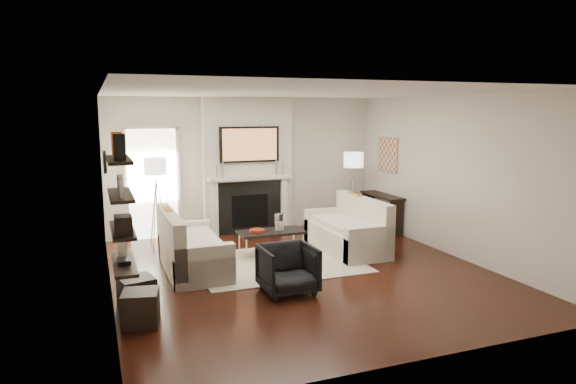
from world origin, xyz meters
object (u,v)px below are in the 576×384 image
object	(u,v)px
armchair	(288,267)
ottoman_near	(137,293)
loveseat_right_base	(346,238)
lamp_left_shade	(155,166)
coffee_table	(271,232)
lamp_right_shade	(354,160)
loveseat_left_base	(194,257)

from	to	relation	value
armchair	ottoman_near	distance (m)	1.97
armchair	ottoman_near	bearing A→B (deg)	175.41
loveseat_right_base	lamp_left_shade	bearing A→B (deg)	152.94
coffee_table	lamp_right_shade	xyz separation A→B (m)	(2.18, 1.18, 1.05)
loveseat_right_base	ottoman_near	distance (m)	3.97
lamp_left_shade	lamp_right_shade	distance (m)	3.91
lamp_right_shade	ottoman_near	world-z (taller)	lamp_right_shade
loveseat_right_base	lamp_left_shade	xyz separation A→B (m)	(-3.05, 1.56, 1.24)
armchair	ottoman_near	xyz separation A→B (m)	(-1.95, 0.13, -0.16)
loveseat_left_base	armchair	xyz separation A→B (m)	(1.01, -1.41, 0.15)
loveseat_right_base	coffee_table	xyz separation A→B (m)	(-1.34, 0.18, 0.19)
lamp_left_shade	ottoman_near	bearing A→B (deg)	-101.46
loveseat_left_base	lamp_left_shade	distance (m)	2.19
ottoman_near	lamp_right_shade	bearing A→B (deg)	32.27
loveseat_right_base	ottoman_near	xyz separation A→B (m)	(-3.67, -1.50, -0.01)
lamp_left_shade	coffee_table	bearing A→B (deg)	-38.80
coffee_table	ottoman_near	distance (m)	2.88
loveseat_left_base	lamp_left_shade	bearing A→B (deg)	100.49
loveseat_left_base	armchair	distance (m)	1.74
coffee_table	lamp_right_shade	distance (m)	2.69
lamp_left_shade	lamp_right_shade	world-z (taller)	same
ottoman_near	loveseat_right_base	bearing A→B (deg)	22.16
lamp_left_shade	loveseat_left_base	bearing A→B (deg)	-79.51
armchair	lamp_left_shade	distance (m)	3.63
coffee_table	armchair	bearing A→B (deg)	-102.00
armchair	lamp_right_shade	xyz separation A→B (m)	(2.57, 2.99, 1.09)
loveseat_left_base	loveseat_right_base	distance (m)	2.73
lamp_right_shade	coffee_table	bearing A→B (deg)	-151.61
loveseat_left_base	coffee_table	distance (m)	1.46
armchair	lamp_right_shade	world-z (taller)	lamp_right_shade
loveseat_right_base	lamp_right_shade	size ratio (longest dim) A/B	4.50
loveseat_left_base	ottoman_near	xyz separation A→B (m)	(-0.95, -1.28, -0.01)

